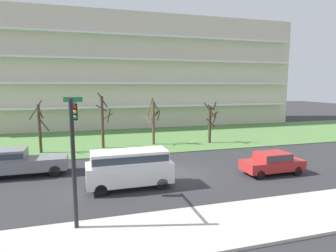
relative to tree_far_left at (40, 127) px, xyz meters
name	(u,v)px	position (x,y,z in m)	size (l,w,h in m)	color
ground	(177,173)	(10.35, -9.36, -2.52)	(160.00, 160.00, 0.00)	#2D2D30
sidewalk_curb_near	(231,223)	(10.35, -17.36, -2.45)	(80.00, 4.00, 0.15)	#BCB7AD
grass_lawn_strip	(141,139)	(10.35, 4.64, -2.48)	(80.00, 16.00, 0.08)	#547F42
apartment_building	(124,73)	(10.35, 18.25, 5.78)	(53.29, 12.17, 16.61)	beige
tree_far_left	(40,127)	(0.00, 0.00, 0.00)	(1.77, 1.78, 4.95)	#423023
tree_left	(103,120)	(5.77, 0.47, 0.35)	(1.67, 1.70, 5.65)	#4C3828
tree_center	(153,120)	(11.01, 0.88, 0.13)	(1.59, 1.57, 5.10)	brown
tree_right	(211,122)	(17.14, -0.14, -0.14)	(1.75, 1.74, 4.60)	#423023
pickup_gray_near_left	(23,162)	(-0.21, -6.86, -1.51)	(5.41, 2.03, 1.95)	slate
sedan_red_center_left	(272,162)	(16.85, -11.36, -1.65)	(4.43, 1.86, 1.57)	#B22828
van_white_center_right	(130,166)	(6.61, -11.36, -1.13)	(5.24, 2.11, 2.36)	white
traffic_signal_mast	(74,137)	(3.58, -14.49, 1.39)	(0.90, 4.30, 5.77)	black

